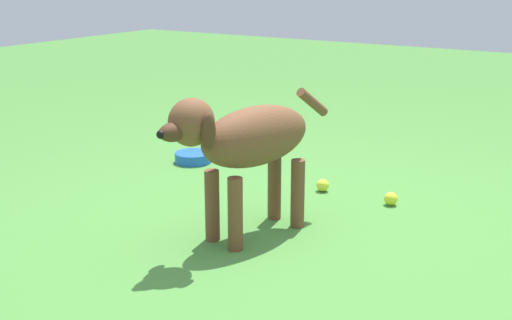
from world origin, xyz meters
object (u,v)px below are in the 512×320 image
(tennis_ball_0, at_px, (323,185))
(tennis_ball_1, at_px, (391,199))
(dog, at_px, (246,141))
(water_bowl, at_px, (193,157))

(tennis_ball_0, bearing_deg, tennis_ball_1, -1.40)
(tennis_ball_0, xyz_separation_m, tennis_ball_1, (0.38, -0.01, 0.00))
(tennis_ball_0, relative_size, tennis_ball_1, 1.00)
(dog, height_order, tennis_ball_0, dog)
(tennis_ball_0, bearing_deg, water_bowl, 175.52)
(tennis_ball_0, relative_size, water_bowl, 0.30)
(dog, xyz_separation_m, tennis_ball_1, (0.38, 0.72, -0.40))
(dog, xyz_separation_m, tennis_ball_0, (-0.00, 0.73, -0.40))
(dog, relative_size, tennis_ball_1, 14.37)
(dog, height_order, water_bowl, dog)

